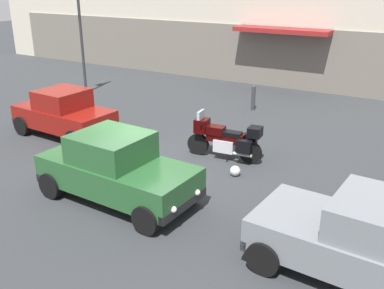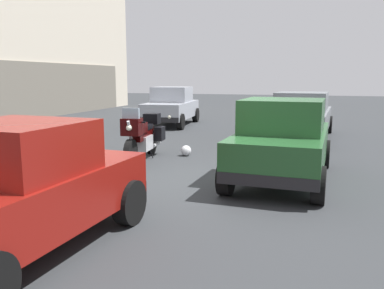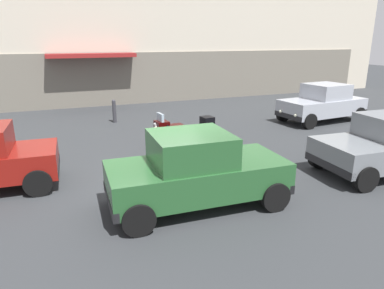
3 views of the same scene
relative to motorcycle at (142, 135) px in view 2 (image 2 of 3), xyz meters
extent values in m
plane|color=#2D3033|center=(-1.37, -2.17, -0.62)|extent=(80.00, 80.00, 0.00)
cylinder|color=black|center=(-0.85, -0.09, -0.30)|extent=(0.65, 0.21, 0.64)
cylinder|color=black|center=(0.76, 0.08, -0.30)|extent=(0.65, 0.21, 0.64)
cylinder|color=#B7B7BC|center=(-0.83, -0.09, 0.13)|extent=(0.33, 0.10, 0.68)
cube|color=#B7B7BC|center=(-0.01, 0.00, -0.20)|extent=(0.64, 0.46, 0.36)
cube|color=black|center=(-0.01, 0.00, 0.04)|extent=(1.12, 0.39, 0.28)
cube|color=black|center=(-0.30, -0.03, 0.22)|extent=(0.55, 0.39, 0.24)
cube|color=black|center=(0.19, 0.02, 0.18)|extent=(0.59, 0.36, 0.12)
cube|color=black|center=(-0.73, -0.07, 0.30)|extent=(0.40, 0.48, 0.40)
cube|color=#8C9EAD|center=(-0.77, -0.08, 0.60)|extent=(0.12, 0.41, 0.28)
sphere|color=#EAEACC|center=(-0.91, -0.09, 0.30)|extent=(0.14, 0.14, 0.14)
cylinder|color=black|center=(-0.65, -0.07, 0.40)|extent=(0.10, 0.62, 0.04)
cylinder|color=#B7B7BC|center=(0.61, -0.14, -0.32)|extent=(0.56, 0.15, 0.09)
cube|color=black|center=(0.67, -0.21, -0.04)|extent=(0.42, 0.24, 0.36)
cube|color=black|center=(0.61, 0.35, -0.04)|extent=(0.42, 0.24, 0.36)
cube|color=black|center=(0.86, 0.09, 0.33)|extent=(0.40, 0.44, 0.28)
cylinder|color=black|center=(0.16, -0.16, -0.47)|extent=(0.04, 0.13, 0.29)
sphere|color=silver|center=(0.76, -0.91, -0.48)|extent=(0.28, 0.28, 0.28)
cube|color=#235128|center=(-1.01, -3.55, 0.04)|extent=(3.87, 1.80, 0.68)
cube|color=#235128|center=(-1.16, -3.55, 0.70)|extent=(1.66, 1.58, 0.64)
cube|color=#8C9EAD|center=(-0.41, -3.58, 0.70)|extent=(0.12, 1.40, 0.54)
cube|color=#8C9EAD|center=(-1.91, -3.51, 0.70)|extent=(0.12, 1.40, 0.51)
cube|color=black|center=(0.84, -3.63, -0.20)|extent=(0.19, 1.64, 0.20)
cube|color=black|center=(-2.86, -3.47, -0.20)|extent=(0.19, 1.64, 0.20)
cylinder|color=black|center=(0.47, -2.84, -0.30)|extent=(0.65, 0.25, 0.64)
cylinder|color=black|center=(0.40, -4.39, -0.30)|extent=(0.65, 0.25, 0.64)
cylinder|color=black|center=(-2.43, -2.71, -0.30)|extent=(0.65, 0.25, 0.64)
cylinder|color=black|center=(-2.49, -4.27, -0.30)|extent=(0.65, 0.25, 0.64)
sphere|color=silver|center=(0.91, -3.18, -0.08)|extent=(0.14, 0.14, 0.14)
sphere|color=silver|center=(0.87, -4.08, -0.08)|extent=(0.14, 0.14, 0.14)
cube|color=slate|center=(4.81, -3.66, 0.02)|extent=(4.60, 2.04, 0.64)
cube|color=slate|center=(4.86, -3.66, 0.64)|extent=(2.00, 1.73, 0.60)
cube|color=#8C9EAD|center=(5.76, -3.72, 0.64)|extent=(0.15, 1.50, 0.51)
cube|color=#8C9EAD|center=(3.97, -3.61, 0.64)|extent=(0.15, 1.50, 0.48)
cube|color=black|center=(7.01, -3.79, -0.20)|extent=(0.23, 1.76, 0.20)
cube|color=black|center=(2.62, -3.52, -0.20)|extent=(0.23, 1.76, 0.20)
cylinder|color=black|center=(6.66, -2.93, -0.30)|extent=(0.65, 0.26, 0.64)
cylinder|color=black|center=(6.56, -4.61, -0.30)|extent=(0.65, 0.26, 0.64)
cylinder|color=black|center=(3.07, -2.71, -0.30)|extent=(0.65, 0.26, 0.64)
cylinder|color=black|center=(2.97, -4.39, -0.30)|extent=(0.65, 0.26, 0.64)
sphere|color=silver|center=(7.09, -3.31, -0.08)|extent=(0.14, 0.14, 0.14)
sphere|color=silver|center=(7.03, -4.28, -0.08)|extent=(0.14, 0.14, 0.14)
cube|color=maroon|center=(-5.46, -0.92, 0.02)|extent=(3.47, 1.73, 0.64)
cube|color=maroon|center=(-5.46, -0.92, 0.64)|extent=(1.47, 1.50, 0.60)
cube|color=#8C9EAD|center=(-4.81, -0.96, 0.64)|extent=(0.13, 1.33, 0.48)
cube|color=black|center=(-3.81, -1.00, -0.20)|extent=(0.20, 1.56, 0.20)
cylinder|color=black|center=(-4.25, -1.72, -0.30)|extent=(0.65, 0.25, 0.64)
cylinder|color=black|center=(-4.17, -0.25, -0.30)|extent=(0.65, 0.25, 0.64)
cube|color=#9EA3AD|center=(7.17, 1.87, 0.04)|extent=(3.93, 1.96, 0.68)
cube|color=#9EA3AD|center=(7.32, 1.89, 0.70)|extent=(1.72, 1.64, 0.64)
cube|color=#8C9EAD|center=(6.57, 1.82, 0.70)|extent=(0.18, 1.39, 0.54)
cube|color=#8C9EAD|center=(8.07, 1.95, 0.70)|extent=(0.18, 1.39, 0.51)
cube|color=black|center=(5.33, 1.71, -0.20)|extent=(0.26, 1.64, 0.20)
cube|color=black|center=(9.01, 2.03, -0.20)|extent=(0.26, 1.64, 0.20)
cylinder|color=black|center=(5.79, 0.97, -0.30)|extent=(0.66, 0.27, 0.64)
cylinder|color=black|center=(5.66, 2.53, -0.30)|extent=(0.66, 0.27, 0.64)
cylinder|color=black|center=(8.68, 1.22, -0.30)|extent=(0.66, 0.27, 0.64)
cylinder|color=black|center=(8.55, 2.78, -0.30)|extent=(0.66, 0.27, 0.64)
sphere|color=silver|center=(5.32, 1.26, -0.08)|extent=(0.14, 0.14, 0.14)
sphere|color=silver|center=(5.24, 2.16, -0.08)|extent=(0.14, 0.14, 0.14)
camera|label=1|loc=(5.21, -10.66, 4.36)|focal=41.14mm
camera|label=2|loc=(-9.21, -4.20, 1.45)|focal=37.73mm
camera|label=3|loc=(-3.72, -9.95, 2.89)|focal=32.57mm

